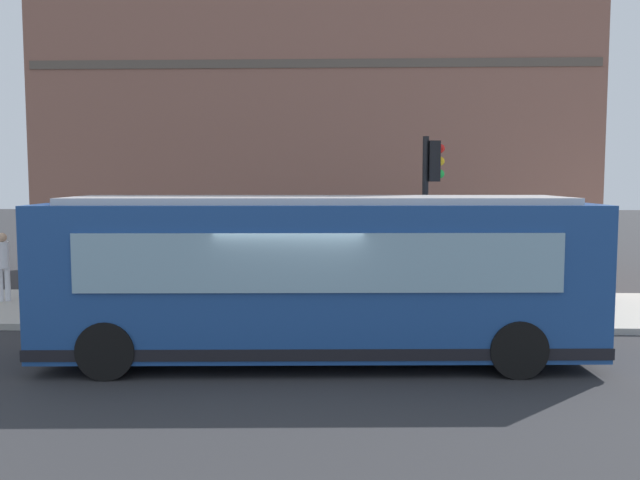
# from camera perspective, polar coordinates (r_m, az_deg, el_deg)

# --- Properties ---
(ground) EXTENTS (120.00, 120.00, 0.00)m
(ground) POSITION_cam_1_polar(r_m,az_deg,el_deg) (12.91, -2.18, -10.20)
(ground) COLOR #2D2D30
(sidewalk_curb) EXTENTS (4.67, 40.00, 0.15)m
(sidewalk_curb) POSITION_cam_1_polar(r_m,az_deg,el_deg) (17.69, -1.00, -5.71)
(sidewalk_curb) COLOR #B2ADA3
(sidewalk_curb) RESTS_ON ground
(building_corner) EXTENTS (8.28, 16.33, 11.96)m
(building_corner) POSITION_cam_1_polar(r_m,az_deg,el_deg) (23.94, -0.19, 11.32)
(building_corner) COLOR #8C5B4C
(building_corner) RESTS_ON ground
(city_bus_nearside) EXTENTS (3.01, 10.15, 3.07)m
(city_bus_nearside) POSITION_cam_1_polar(r_m,az_deg,el_deg) (12.86, -0.23, -3.17)
(city_bus_nearside) COLOR #1E478C
(city_bus_nearside) RESTS_ON ground
(traffic_light_near_corner) EXTENTS (0.32, 0.49, 4.17)m
(traffic_light_near_corner) POSITION_cam_1_polar(r_m,az_deg,el_deg) (15.68, 9.08, 3.79)
(traffic_light_near_corner) COLOR black
(traffic_light_near_corner) RESTS_ON sidewalk_curb
(fire_hydrant) EXTENTS (0.35, 0.35, 0.74)m
(fire_hydrant) POSITION_cam_1_polar(r_m,az_deg,el_deg) (18.41, 3.84, -3.91)
(fire_hydrant) COLOR red
(fire_hydrant) RESTS_ON sidewalk_curb
(pedestrian_by_light_pole) EXTENTS (0.32, 0.32, 1.61)m
(pedestrian_by_light_pole) POSITION_cam_1_polar(r_m,az_deg,el_deg) (17.41, 9.09, -2.63)
(pedestrian_by_light_pole) COLOR #99994C
(pedestrian_by_light_pole) RESTS_ON sidewalk_curb
(pedestrian_walking_along_curb) EXTENTS (0.32, 0.32, 1.73)m
(pedestrian_walking_along_curb) POSITION_cam_1_polar(r_m,az_deg,el_deg) (17.30, 5.50, -2.39)
(pedestrian_walking_along_curb) COLOR #3359A5
(pedestrian_walking_along_curb) RESTS_ON sidewalk_curb
(pedestrian_near_hydrant) EXTENTS (0.32, 0.32, 1.67)m
(pedestrian_near_hydrant) POSITION_cam_1_polar(r_m,az_deg,el_deg) (19.03, 12.83, -1.92)
(pedestrian_near_hydrant) COLOR black
(pedestrian_near_hydrant) RESTS_ON sidewalk_curb
(pedestrian_near_building_entrance) EXTENTS (0.32, 0.32, 1.81)m
(pedestrian_near_building_entrance) POSITION_cam_1_polar(r_m,az_deg,el_deg) (20.08, -24.60, -1.62)
(pedestrian_near_building_entrance) COLOR silver
(pedestrian_near_building_entrance) RESTS_ON sidewalk_curb
(newspaper_vending_box) EXTENTS (0.44, 0.42, 0.90)m
(newspaper_vending_box) POSITION_cam_1_polar(r_m,az_deg,el_deg) (19.28, 1.06, -3.21)
(newspaper_vending_box) COLOR #BF3F19
(newspaper_vending_box) RESTS_ON sidewalk_curb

